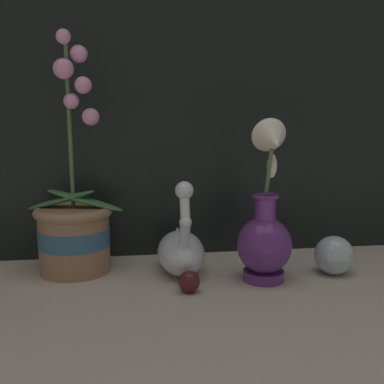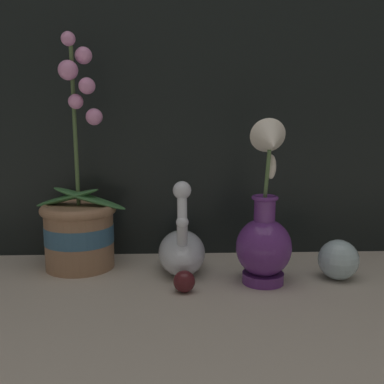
% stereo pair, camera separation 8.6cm
% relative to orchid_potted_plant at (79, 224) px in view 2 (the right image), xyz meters
% --- Properties ---
extents(ground_plane, '(2.80, 2.80, 0.00)m').
position_rel_orchid_potted_plant_xyz_m(ground_plane, '(0.24, -0.21, -0.09)').
color(ground_plane, '#BCB2A3').
extents(orchid_potted_plant, '(0.20, 0.15, 0.47)m').
position_rel_orchid_potted_plant_xyz_m(orchid_potted_plant, '(0.00, 0.00, 0.00)').
color(orchid_potted_plant, '#9E7556').
rests_on(orchid_potted_plant, ground_plane).
extents(swan_figurine, '(0.09, 0.17, 0.19)m').
position_rel_orchid_potted_plant_xyz_m(swan_figurine, '(0.21, -0.04, -0.04)').
color(swan_figurine, silver).
rests_on(swan_figurine, ground_plane).
extents(blue_vase, '(0.10, 0.12, 0.31)m').
position_rel_orchid_potted_plant_xyz_m(blue_vase, '(0.36, -0.11, 0.00)').
color(blue_vase, '#602D7F').
rests_on(blue_vase, ground_plane).
extents(glass_sphere, '(0.08, 0.08, 0.08)m').
position_rel_orchid_potted_plant_xyz_m(glass_sphere, '(0.51, -0.09, -0.05)').
color(glass_sphere, silver).
rests_on(glass_sphere, ground_plane).
extents(glass_bauble, '(0.04, 0.04, 0.04)m').
position_rel_orchid_potted_plant_xyz_m(glass_bauble, '(0.21, -0.14, -0.07)').
color(glass_bauble, '#4C191E').
rests_on(glass_bauble, ground_plane).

